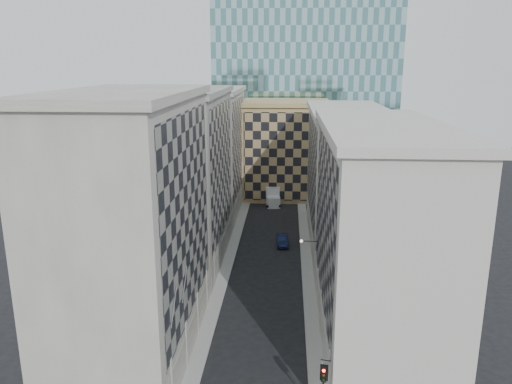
% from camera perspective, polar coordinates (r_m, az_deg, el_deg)
% --- Properties ---
extents(sidewalk_west, '(1.50, 100.00, 0.15)m').
position_cam_1_polar(sidewalk_west, '(65.50, -3.43, -8.66)').
color(sidewalk_west, '#989993').
rests_on(sidewalk_west, ground).
extents(sidewalk_east, '(1.50, 100.00, 0.15)m').
position_cam_1_polar(sidewalk_east, '(65.09, 5.89, -8.86)').
color(sidewalk_east, '#989993').
rests_on(sidewalk_east, ground).
extents(bldg_left_a, '(10.80, 22.80, 23.70)m').
position_cam_1_polar(bldg_left_a, '(45.09, -13.79, -4.01)').
color(bldg_left_a, gray).
rests_on(bldg_left_a, ground).
extents(bldg_left_b, '(10.80, 22.80, 22.70)m').
position_cam_1_polar(bldg_left_b, '(65.75, -8.13, 1.64)').
color(bldg_left_b, gray).
rests_on(bldg_left_b, ground).
extents(bldg_left_c, '(10.80, 22.80, 21.70)m').
position_cam_1_polar(bldg_left_c, '(87.07, -5.21, 4.55)').
color(bldg_left_c, gray).
rests_on(bldg_left_c, ground).
extents(bldg_right_a, '(10.80, 26.80, 20.70)m').
position_cam_1_polar(bldg_right_a, '(48.07, 13.58, -4.73)').
color(bldg_right_a, beige).
rests_on(bldg_right_a, ground).
extents(bldg_right_b, '(10.80, 28.80, 19.70)m').
position_cam_1_polar(bldg_right_b, '(73.95, 10.14, 1.82)').
color(bldg_right_b, beige).
rests_on(bldg_right_b, ground).
extents(tan_block, '(16.80, 14.80, 18.80)m').
position_cam_1_polar(tan_block, '(98.98, 3.38, 4.98)').
color(tan_block, tan).
rests_on(tan_block, ground).
extents(church_tower, '(7.20, 7.20, 51.50)m').
position_cam_1_polar(church_tower, '(111.74, 2.51, 15.10)').
color(church_tower, '#322C27').
rests_on(church_tower, ground).
extents(flagpoles_left, '(0.10, 6.33, 2.33)m').
position_cam_1_polar(flagpoles_left, '(40.80, -8.74, -11.59)').
color(flagpoles_left, gray).
rests_on(flagpoles_left, ground).
extents(bracket_lamp, '(1.98, 0.36, 0.36)m').
position_cam_1_polar(bracket_lamp, '(57.22, 5.39, -5.60)').
color(bracket_lamp, black).
rests_on(bracket_lamp, ground).
extents(traffic_light, '(0.58, 0.53, 4.64)m').
position_cam_1_polar(traffic_light, '(38.91, 7.72, -20.72)').
color(traffic_light, black).
rests_on(traffic_light, sidewalk_east).
extents(box_truck, '(3.15, 6.39, 3.38)m').
position_cam_1_polar(box_truck, '(93.89, 1.89, -0.51)').
color(box_truck, silver).
rests_on(box_truck, ground).
extents(dark_car, '(1.84, 4.61, 1.49)m').
position_cam_1_polar(dark_car, '(73.28, 3.03, -5.51)').
color(dark_car, '#0F1737').
rests_on(dark_car, ground).
extents(shop_sign, '(0.78, 0.68, 0.77)m').
position_cam_1_polar(shop_sign, '(40.05, 7.69, -18.95)').
color(shop_sign, black).
rests_on(shop_sign, ground).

